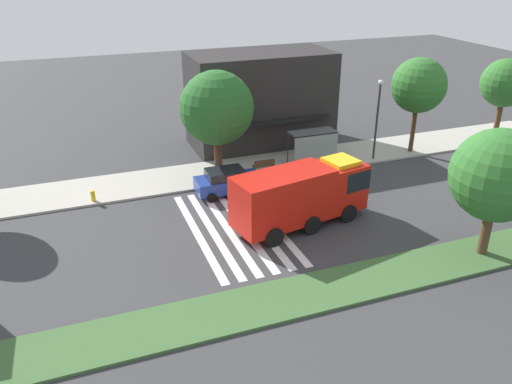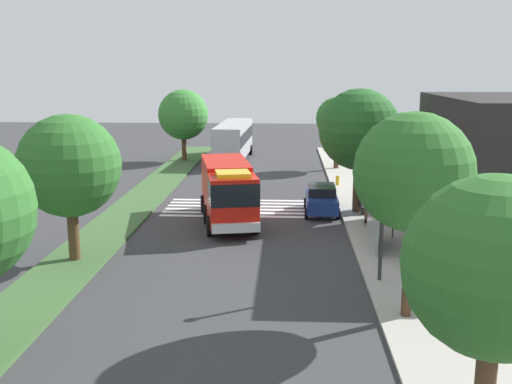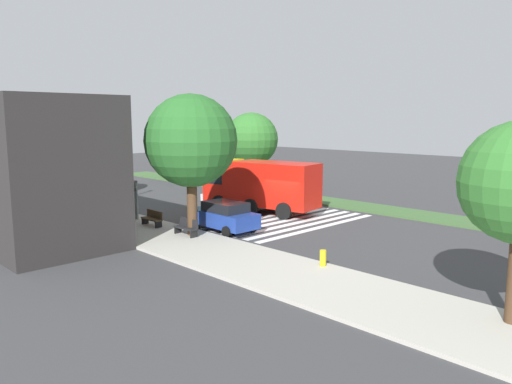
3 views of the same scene
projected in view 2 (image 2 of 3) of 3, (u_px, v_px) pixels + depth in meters
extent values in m
plane|color=#38383A|center=(247.00, 212.00, 38.11)|extent=(120.00, 120.00, 0.00)
cube|color=#ADA89E|center=(377.00, 212.00, 37.68)|extent=(60.00, 4.56, 0.14)
cube|color=#3D6033|center=(131.00, 209.00, 38.47)|extent=(60.00, 3.00, 0.14)
cube|color=silver|center=(250.00, 200.00, 41.27)|extent=(0.45, 10.63, 0.01)
cube|color=silver|center=(249.00, 203.00, 40.39)|extent=(0.45, 10.63, 0.01)
cube|color=silver|center=(248.00, 206.00, 39.51)|extent=(0.45, 10.63, 0.01)
cube|color=silver|center=(247.00, 210.00, 38.63)|extent=(0.45, 10.63, 0.01)
cube|color=silver|center=(246.00, 213.00, 37.76)|extent=(0.45, 10.63, 0.01)
cube|color=silver|center=(245.00, 216.00, 36.88)|extent=(0.45, 10.63, 0.01)
cube|color=red|center=(233.00, 201.00, 32.29)|extent=(2.93, 2.99, 2.75)
cube|color=red|center=(226.00, 185.00, 36.26)|extent=(6.16, 3.64, 2.97)
cube|color=black|center=(234.00, 193.00, 31.82)|extent=(2.25, 2.88, 1.21)
cube|color=silver|center=(236.00, 228.00, 31.23)|extent=(0.74, 2.55, 0.50)
cube|color=yellow|center=(233.00, 174.00, 31.99)|extent=(2.05, 2.09, 0.24)
cylinder|color=black|center=(256.00, 224.00, 33.00)|extent=(1.14, 0.51, 1.10)
cylinder|color=black|center=(209.00, 226.00, 32.63)|extent=(1.14, 0.51, 1.10)
cylinder|color=black|center=(244.00, 203.00, 38.15)|extent=(1.14, 0.51, 1.10)
cylinder|color=black|center=(203.00, 204.00, 37.78)|extent=(1.14, 0.51, 1.10)
cylinder|color=black|center=(249.00, 212.00, 35.63)|extent=(1.14, 0.51, 1.10)
cylinder|color=black|center=(206.00, 214.00, 35.27)|extent=(1.14, 0.51, 1.10)
cube|color=navy|center=(321.00, 202.00, 37.58)|extent=(4.36, 1.94, 0.85)
cube|color=black|center=(322.00, 190.00, 37.65)|extent=(2.45, 1.70, 0.56)
cylinder|color=black|center=(338.00, 214.00, 36.21)|extent=(0.64, 0.23, 0.64)
cylinder|color=black|center=(307.00, 213.00, 36.33)|extent=(0.64, 0.23, 0.64)
cylinder|color=black|center=(335.00, 203.00, 39.01)|extent=(0.64, 0.23, 0.64)
cylinder|color=black|center=(306.00, 203.00, 39.13)|extent=(0.64, 0.23, 0.64)
cube|color=#B2B2B7|center=(234.00, 139.00, 58.33)|extent=(11.93, 2.92, 3.14)
cube|color=black|center=(234.00, 136.00, 58.25)|extent=(11.70, 2.96, 1.13)
cylinder|color=black|center=(226.00, 150.00, 62.80)|extent=(1.01, 0.33, 1.00)
cylinder|color=black|center=(251.00, 150.00, 62.60)|extent=(1.01, 0.33, 1.00)
cylinder|color=black|center=(215.00, 162.00, 54.71)|extent=(1.01, 0.33, 1.00)
cylinder|color=black|center=(242.00, 162.00, 54.50)|extent=(1.01, 0.33, 1.00)
cube|color=#4C4C51|center=(387.00, 200.00, 29.74)|extent=(3.50, 1.40, 0.12)
cube|color=#8C9E99|center=(373.00, 223.00, 30.02)|extent=(3.50, 0.08, 2.40)
cylinder|color=#333338|center=(393.00, 216.00, 31.61)|extent=(0.08, 0.08, 2.40)
cylinder|color=#333338|center=(406.00, 233.00, 28.29)|extent=(0.08, 0.08, 2.40)
cube|color=#4C3823|center=(370.00, 219.00, 34.07)|extent=(1.60, 0.50, 0.08)
cube|color=#4C3823|center=(366.00, 214.00, 34.03)|extent=(1.60, 0.06, 0.45)
cube|color=black|center=(368.00, 220.00, 34.82)|extent=(0.08, 0.45, 0.37)
cube|color=black|center=(372.00, 226.00, 33.41)|extent=(0.08, 0.45, 0.37)
cube|color=black|center=(363.00, 206.00, 37.36)|extent=(1.60, 0.50, 0.08)
cube|color=black|center=(359.00, 201.00, 37.32)|extent=(1.60, 0.06, 0.45)
cube|color=black|center=(361.00, 206.00, 38.11)|extent=(0.08, 0.45, 0.37)
cube|color=black|center=(364.00, 212.00, 36.70)|extent=(0.08, 0.45, 0.37)
cylinder|color=#2D2D30|center=(382.00, 214.00, 24.99)|extent=(0.16, 0.16, 5.75)
sphere|color=white|center=(385.00, 141.00, 24.36)|extent=(0.36, 0.36, 0.36)
cube|color=#282626|center=(495.00, 170.00, 31.08)|extent=(11.33, 5.67, 7.53)
cube|color=black|center=(431.00, 188.00, 31.44)|extent=(9.07, 0.80, 0.16)
cylinder|color=#47301E|center=(336.00, 151.00, 53.29)|extent=(0.45, 0.45, 3.10)
sphere|color=#2D6B28|center=(337.00, 118.00, 52.70)|extent=(3.75, 3.75, 3.75)
cylinder|color=#47301E|center=(357.00, 185.00, 37.25)|extent=(0.55, 0.55, 3.40)
sphere|color=#235B23|center=(359.00, 129.00, 36.54)|extent=(4.97, 4.97, 4.97)
cylinder|color=#47301E|center=(408.00, 265.00, 21.54)|extent=(0.36, 0.36, 3.84)
sphere|color=#2D6B28|center=(413.00, 172.00, 20.84)|extent=(4.20, 4.20, 4.20)
sphere|color=#2D6B28|center=(495.00, 266.00, 12.60)|extent=(3.94, 3.94, 3.94)
cylinder|color=#513823|center=(184.00, 146.00, 57.95)|extent=(0.47, 0.47, 2.70)
sphere|color=#387F33|center=(183.00, 115.00, 57.33)|extent=(4.77, 4.77, 4.77)
cylinder|color=#513823|center=(73.00, 230.00, 28.03)|extent=(0.52, 0.52, 2.80)
sphere|color=#2D6B28|center=(69.00, 166.00, 27.40)|extent=(4.72, 4.72, 4.72)
cylinder|color=gold|center=(338.00, 180.00, 45.93)|extent=(0.28, 0.28, 0.70)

